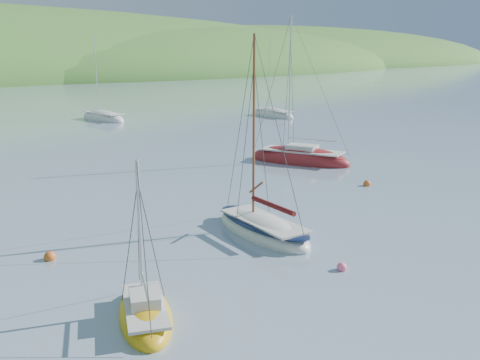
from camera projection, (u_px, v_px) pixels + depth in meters
ground at (401, 279)px, 20.68m from camera, size 700.00×700.00×0.00m
daysailer_white at (263, 229)px, 25.65m from camera, size 3.08×6.73×10.01m
sloop_red at (300, 160)px, 41.56m from camera, size 5.69×8.52×11.96m
sailboat_yellow at (145, 314)px, 17.59m from camera, size 3.38×4.68×5.79m
distant_sloop_b at (103, 119)px, 65.74m from camera, size 3.68×8.05×11.09m
distant_sloop_d at (273, 115)px, 69.16m from camera, size 2.91×7.42×10.44m
mooring_buoys at (299, 234)px, 25.33m from camera, size 20.93×14.42×0.50m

